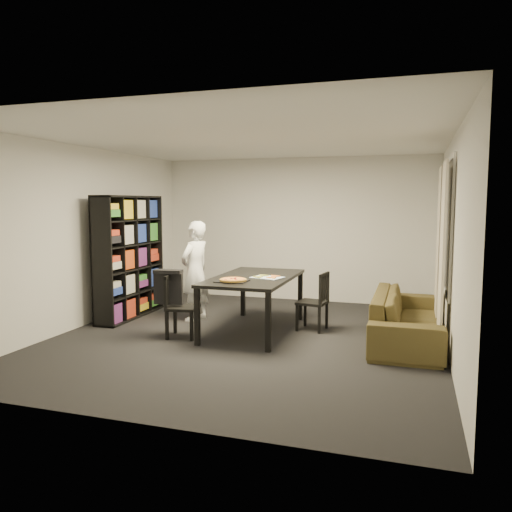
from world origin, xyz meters
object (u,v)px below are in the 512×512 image
(baking_tray, at_px, (232,281))
(bookshelf, at_px, (129,257))
(person, at_px, (195,271))
(pepperoni_pizza, at_px, (233,280))
(chair_right, at_px, (318,298))
(dining_table, at_px, (254,281))
(chair_left, at_px, (177,302))
(sofa, at_px, (408,317))

(baking_tray, bearing_deg, bookshelf, 158.89)
(baking_tray, bearing_deg, person, 136.63)
(person, bearing_deg, baking_tray, 62.98)
(person, xyz_separation_m, baking_tray, (0.92, -0.87, 0.02))
(person, xyz_separation_m, pepperoni_pizza, (0.95, -0.89, 0.04))
(chair_right, height_order, baking_tray, chair_right)
(dining_table, bearing_deg, person, 160.85)
(chair_right, bearing_deg, chair_left, -53.93)
(baking_tray, bearing_deg, pepperoni_pizza, -44.66)
(bookshelf, distance_m, chair_left, 1.58)
(bookshelf, relative_size, chair_right, 2.31)
(bookshelf, xyz_separation_m, baking_tray, (1.99, -0.77, -0.17))
(chair_right, distance_m, sofa, 1.24)
(chair_left, bearing_deg, person, 1.58)
(chair_left, bearing_deg, baking_tray, -91.65)
(sofa, bearing_deg, person, 85.32)
(chair_right, distance_m, baking_tray, 1.31)
(chair_left, bearing_deg, bookshelf, 46.93)
(chair_right, bearing_deg, person, -83.20)
(bookshelf, xyz_separation_m, dining_table, (2.13, -0.27, -0.24))
(baking_tray, relative_size, sofa, 0.18)
(person, height_order, baking_tray, person)
(bookshelf, relative_size, dining_table, 1.02)
(person, bearing_deg, pepperoni_pizza, 62.94)
(chair_left, height_order, sofa, chair_left)
(chair_left, xyz_separation_m, chair_right, (1.73, 0.91, -0.01))
(dining_table, relative_size, chair_left, 2.21)
(dining_table, distance_m, chair_right, 0.93)
(chair_right, relative_size, person, 0.54)
(baking_tray, height_order, sofa, baking_tray)
(chair_left, xyz_separation_m, pepperoni_pizza, (0.78, 0.06, 0.32))
(bookshelf, distance_m, chair_right, 3.01)
(person, relative_size, sofa, 0.70)
(person, bearing_deg, bookshelf, -68.32)
(baking_tray, distance_m, pepperoni_pizza, 0.04)
(chair_right, xyz_separation_m, person, (-1.90, 0.05, 0.29))
(baking_tray, distance_m, sofa, 2.32)
(chair_right, relative_size, sofa, 0.38)
(bookshelf, height_order, person, bookshelf)
(baking_tray, bearing_deg, sofa, 15.66)
(bookshelf, bearing_deg, baking_tray, -21.11)
(chair_right, relative_size, pepperoni_pizza, 2.35)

